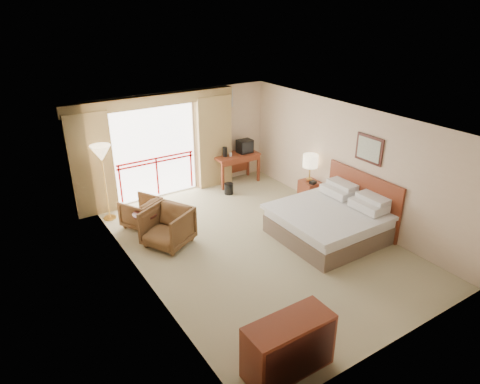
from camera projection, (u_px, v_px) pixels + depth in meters
floor at (257, 244)px, 9.18m from camera, size 7.00×7.00×0.00m
ceiling at (260, 120)px, 8.07m from camera, size 7.00×7.00×0.00m
wall_back at (183, 142)px, 11.31m from camera, size 5.00×0.00×5.00m
wall_front at (403, 270)px, 5.94m from camera, size 5.00×0.00×5.00m
wall_left at (140, 217)px, 7.39m from camera, size 0.00×7.00×7.00m
wall_right at (347, 163)px, 9.86m from camera, size 0.00×7.00×7.00m
balcony_door at (155, 153)px, 10.96m from camera, size 2.40×0.00×2.40m
balcony_railing at (157, 167)px, 11.10m from camera, size 2.09×0.03×1.02m
curtain_left at (91, 165)px, 10.02m from camera, size 1.00×0.26×2.50m
curtain_right at (213, 142)px, 11.65m from camera, size 1.00×0.26×2.50m
valance at (152, 101)px, 10.33m from camera, size 4.40×0.22×0.28m
hvac_vent at (225, 99)px, 11.52m from camera, size 0.50×0.04×0.50m
bed at (330, 221)px, 9.30m from camera, size 2.13×2.06×0.97m
headboard at (362, 200)px, 9.67m from camera, size 0.06×2.10×1.30m
framed_art at (369, 149)px, 9.18m from camera, size 0.04×0.72×0.60m
nightstand at (310, 192)px, 10.90m from camera, size 0.45×0.53×0.60m
table_lamp at (310, 161)px, 10.60m from camera, size 0.38×0.38×0.67m
phone at (313, 182)px, 10.62m from camera, size 0.18×0.16×0.07m
desk at (235, 160)px, 12.05m from camera, size 1.29×0.62×0.84m
tv at (245, 146)px, 12.00m from camera, size 0.41×0.32×0.37m
coffee_maker at (225, 152)px, 11.70m from camera, size 0.16×0.16×0.27m
cup at (231, 154)px, 11.77m from camera, size 0.08×0.08×0.10m
wastebasket at (229, 189)px, 11.48m from camera, size 0.28×0.28×0.30m
armchair_far at (143, 226)px, 9.91m from camera, size 1.00×1.01×0.69m
armchair_near at (169, 244)px, 9.16m from camera, size 1.22×1.21×0.83m
side_table at (146, 221)px, 9.27m from camera, size 0.53×0.53×0.58m
book at (145, 213)px, 9.20m from camera, size 0.27×0.29×0.02m
floor_lamp at (101, 156)px, 9.60m from camera, size 0.47×0.47×1.83m
dresser at (289, 346)px, 5.88m from camera, size 1.27×0.54×0.85m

